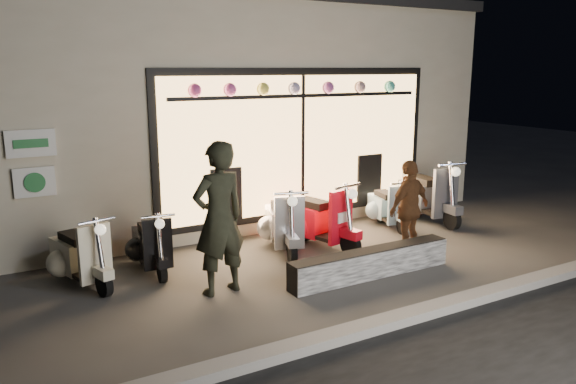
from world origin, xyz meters
The scene contains 12 objects.
ground centered at (0.00, 0.00, 0.00)m, with size 40.00×40.00×0.00m, color #383533.
kerb centered at (0.00, -2.00, 0.06)m, with size 40.00×0.25×0.12m, color slate.
shop_building centered at (0.00, 4.98, 2.10)m, with size 10.20×6.23×4.20m.
graffiti_barrier centered at (0.36, -0.65, 0.20)m, with size 2.57×0.28×0.40m, color black.
scooter_silver centered at (-0.06, 1.11, 0.41)m, with size 0.76×1.44×1.03m.
scooter_red centered at (0.48, 0.99, 0.43)m, with size 0.70×1.51×1.07m.
scooter_black centered at (-2.20, 1.25, 0.36)m, with size 0.45×1.26×0.90m.
scooter_cream centered at (-3.22, 1.17, 0.39)m, with size 0.66×1.36×0.97m.
scooter_blue centered at (2.28, 1.34, 0.35)m, with size 0.58×1.24×0.88m.
scooter_grey centered at (3.21, 1.32, 0.46)m, with size 0.64×1.63×1.16m.
man centered at (-1.68, -0.12, 1.00)m, with size 0.73×0.48×1.99m, color black.
woman centered at (1.45, -0.19, 0.75)m, with size 0.88×0.37×1.51m, color #58341B.
Camera 1 is at (-4.35, -6.54, 2.87)m, focal length 35.00 mm.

